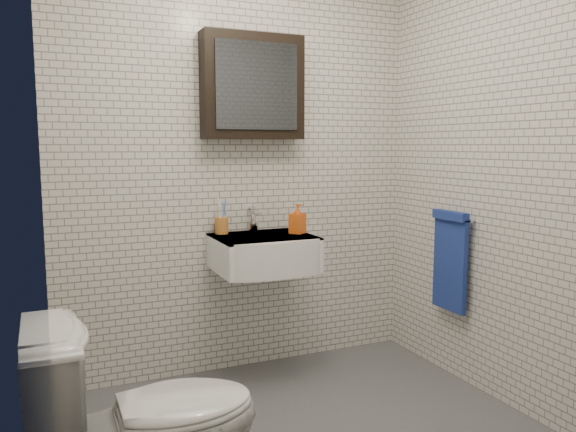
{
  "coord_description": "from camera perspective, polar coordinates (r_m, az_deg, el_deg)",
  "views": [
    {
      "loc": [
        -1.1,
        -2.19,
        1.36
      ],
      "look_at": [
        0.06,
        0.45,
        1.0
      ],
      "focal_mm": 35.0,
      "sensor_mm": 36.0,
      "label": 1
    }
  ],
  "objects": [
    {
      "name": "soap_bottle",
      "position": [
        3.28,
        0.98,
        -0.28
      ],
      "size": [
        0.11,
        0.11,
        0.17
      ],
      "primitive_type": "imported",
      "rotation": [
        0.0,
        0.0,
        0.61
      ],
      "color": "orange",
      "rests_on": "washbasin"
    },
    {
      "name": "toothbrush_cup",
      "position": [
        3.3,
        -6.76,
        -0.88
      ],
      "size": [
        0.09,
        0.09,
        0.21
      ],
      "rotation": [
        0.0,
        0.0,
        -0.18
      ],
      "color": "#C27630",
      "rests_on": "washbasin"
    },
    {
      "name": "toilet",
      "position": [
        2.15,
        -14.04,
        -19.72
      ],
      "size": [
        0.78,
        0.44,
        0.79
      ],
      "primitive_type": "imported",
      "rotation": [
        0.0,
        0.0,
        1.57
      ],
      "color": "white",
      "rests_on": "ground"
    },
    {
      "name": "towel_rail",
      "position": [
        3.38,
        16.15,
        -3.99
      ],
      "size": [
        0.09,
        0.3,
        0.58
      ],
      "color": "silver",
      "rests_on": "room_shell"
    },
    {
      "name": "faucet",
      "position": [
        3.35,
        -3.51,
        -0.47
      ],
      "size": [
        0.06,
        0.2,
        0.15
      ],
      "color": "silver",
      "rests_on": "washbasin"
    },
    {
      "name": "room_shell",
      "position": [
        2.45,
        2.96,
        9.59
      ],
      "size": [
        2.22,
        2.02,
        2.51
      ],
      "color": "silver",
      "rests_on": "ground"
    },
    {
      "name": "washbasin",
      "position": [
        3.2,
        -2.26,
        -3.77
      ],
      "size": [
        0.55,
        0.5,
        0.2
      ],
      "color": "white",
      "rests_on": "room_shell"
    },
    {
      "name": "mirror_cabinet",
      "position": [
        3.33,
        -3.6,
        12.97
      ],
      "size": [
        0.6,
        0.15,
        0.6
      ],
      "color": "black",
      "rests_on": "room_shell"
    }
  ]
}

